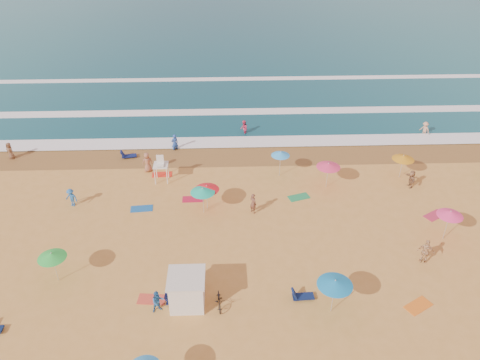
{
  "coord_description": "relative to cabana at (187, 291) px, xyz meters",
  "views": [
    {
      "loc": [
        1.69,
        -25.06,
        21.53
      ],
      "look_at": [
        2.76,
        6.0,
        1.5
      ],
      "focal_mm": 35.0,
      "sensor_mm": 36.0,
      "label": 1
    }
  ],
  "objects": [
    {
      "name": "ground",
      "position": [
        0.77,
        5.25,
        -1.0
      ],
      "size": [
        220.0,
        220.0,
        0.0
      ],
      "primitive_type": "plane",
      "color": "gold",
      "rests_on": "ground"
    },
    {
      "name": "wet_sand",
      "position": [
        0.77,
        17.75,
        -0.99
      ],
      "size": [
        220.0,
        220.0,
        0.0
      ],
      "primitive_type": "plane",
      "color": "olive",
      "rests_on": "ground"
    },
    {
      "name": "surf_foam",
      "position": [
        0.77,
        26.57,
        -0.9
      ],
      "size": [
        200.0,
        18.7,
        0.05
      ],
      "color": "white",
      "rests_on": "ground"
    },
    {
      "name": "cabana",
      "position": [
        0.0,
        0.0,
        0.0
      ],
      "size": [
        2.0,
        2.0,
        2.0
      ],
      "primitive_type": "cube",
      "color": "white",
      "rests_on": "ground"
    },
    {
      "name": "cabana_roof",
      "position": [
        0.0,
        0.0,
        1.06
      ],
      "size": [
        2.2,
        2.2,
        0.12
      ],
      "primitive_type": "cube",
      "color": "silver",
      "rests_on": "cabana"
    },
    {
      "name": "bicycle",
      "position": [
        1.9,
        -0.3,
        -0.56
      ],
      "size": [
        0.71,
        1.72,
        0.88
      ],
      "primitive_type": "imported",
      "rotation": [
        0.0,
        0.0,
        0.07
      ],
      "color": "black",
      "rests_on": "ground"
    },
    {
      "name": "lifeguard_stand",
      "position": [
        -2.98,
        13.69,
        0.05
      ],
      "size": [
        1.2,
        1.2,
        2.1
      ],
      "primitive_type": null,
      "color": "white",
      "rests_on": "ground"
    },
    {
      "name": "beach_umbrellas",
      "position": [
        0.94,
        4.52,
        1.14
      ],
      "size": [
        59.3,
        25.18,
        0.82
      ],
      "color": "#FE387C",
      "rests_on": "ground"
    },
    {
      "name": "loungers",
      "position": [
        6.53,
        2.81,
        -0.83
      ],
      "size": [
        37.95,
        27.85,
        0.34
      ],
      "color": "#0D1C44",
      "rests_on": "ground"
    },
    {
      "name": "towels",
      "position": [
        0.25,
        3.86,
        -0.98
      ],
      "size": [
        35.85,
        22.16,
        0.03
      ],
      "color": "red",
      "rests_on": "ground"
    },
    {
      "name": "beachgoers",
      "position": [
        -0.99,
        9.21,
        -0.21
      ],
      "size": [
        49.14,
        28.42,
        2.1
      ],
      "color": "tan",
      "rests_on": "ground"
    }
  ]
}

